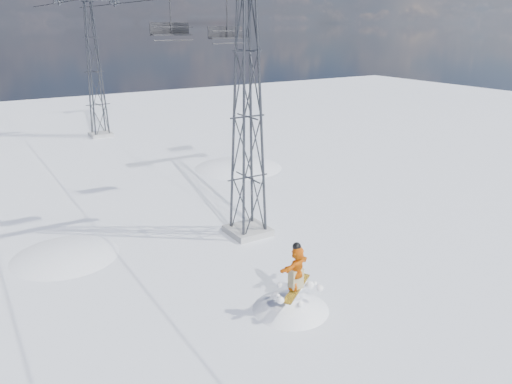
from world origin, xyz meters
TOP-DOWN VIEW (x-y plane):
  - ground at (0.00, 0.00)m, footprint 120.00×120.00m
  - snow_terrain at (-4.77, 21.24)m, footprint 39.00×37.00m
  - lift_tower_near at (0.80, 8.00)m, footprint 5.20×1.80m
  - lift_tower_far at (0.80, 33.00)m, footprint 5.20×1.80m
  - snowboarder_jump at (-1.30, 1.63)m, footprint 4.40×4.40m
  - lift_chair_near at (-1.40, 10.75)m, footprint 1.81×0.52m
  - lift_chair_mid at (3.00, 13.79)m, footprint 2.05×0.59m

SIDE VIEW (x-z plane):
  - snow_terrain at x=-4.77m, z-range -20.59..1.41m
  - snowboarder_jump at x=-1.30m, z-range -4.93..1.64m
  - ground at x=0.00m, z-range 0.00..0.00m
  - lift_tower_near at x=0.80m, z-range -0.24..11.18m
  - lift_tower_far at x=0.80m, z-range -0.24..11.18m
  - lift_chair_mid at x=3.00m, z-range 7.54..10.08m
  - lift_chair_near at x=-1.40m, z-range 7.93..10.18m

